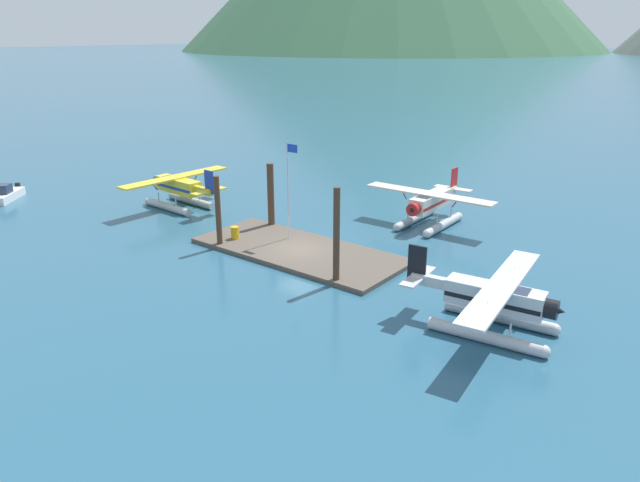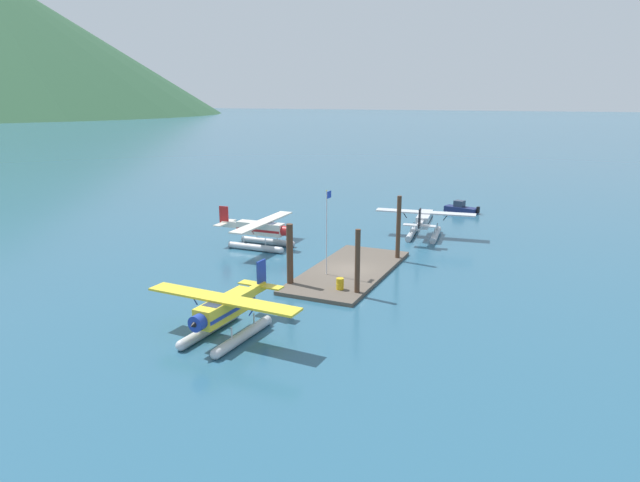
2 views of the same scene
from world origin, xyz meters
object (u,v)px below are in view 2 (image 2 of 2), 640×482
boat_navy_open_se (460,208)px  seaplane_yellow_port_fwd (225,313)px  flagpole (327,223)px  fuel_drum (340,284)px  seaplane_silver_stbd_aft (424,222)px  seaplane_cream_bow_right (261,232)px

boat_navy_open_se → seaplane_yellow_port_fwd: bearing=172.5°
flagpole → seaplane_yellow_port_fwd: flagpole is taller
flagpole → fuel_drum: size_ratio=7.95×
fuel_drum → seaplane_yellow_port_fwd: (-10.32, 3.40, 0.84)m
seaplane_silver_stbd_aft → seaplane_cream_bow_right: bearing=128.5°
fuel_drum → boat_navy_open_se: boat_navy_open_se is taller
fuel_drum → seaplane_yellow_port_fwd: seaplane_yellow_port_fwd is taller
fuel_drum → boat_navy_open_se: bearing=-4.2°
flagpole → seaplane_silver_stbd_aft: flagpole is taller
seaplane_cream_bow_right → seaplane_silver_stbd_aft: same height
flagpole → boat_navy_open_se: (31.77, -4.99, -4.10)m
flagpole → boat_navy_open_se: flagpole is taller
fuel_drum → seaplane_silver_stbd_aft: 20.00m
flagpole → fuel_drum: (-3.10, -2.43, -3.84)m
seaplane_yellow_port_fwd → boat_navy_open_se: seaplane_yellow_port_fwd is taller
fuel_drum → seaplane_yellow_port_fwd: 10.90m
flagpole → seaplane_silver_stbd_aft: 17.53m
seaplane_yellow_port_fwd → seaplane_silver_stbd_aft: size_ratio=1.00×
flagpole → seaplane_cream_bow_right: flagpole is taller
seaplane_silver_stbd_aft → flagpole: bearing=166.8°
seaplane_yellow_port_fwd → boat_navy_open_se: (45.19, -5.96, -1.09)m
fuel_drum → seaplane_cream_bow_right: size_ratio=0.08×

